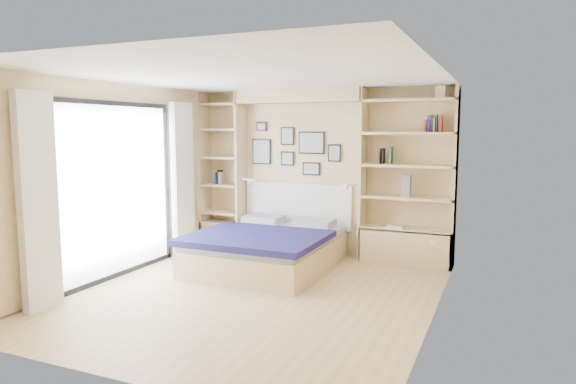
% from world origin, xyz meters
% --- Properties ---
extents(ground, '(4.50, 4.50, 0.00)m').
position_xyz_m(ground, '(0.00, 0.00, 0.00)').
color(ground, tan).
rests_on(ground, ground).
extents(room_shell, '(4.50, 4.50, 4.50)m').
position_xyz_m(room_shell, '(-0.39, 1.52, 1.08)').
color(room_shell, '#DDBC88').
rests_on(room_shell, ground).
extents(bed, '(1.76, 2.19, 1.07)m').
position_xyz_m(bed, '(-0.38, 1.14, 0.28)').
color(bed, '#CEB187').
rests_on(bed, ground).
extents(photo_gallery, '(1.48, 0.02, 0.82)m').
position_xyz_m(photo_gallery, '(-0.45, 2.22, 1.60)').
color(photo_gallery, black).
rests_on(photo_gallery, ground).
extents(reading_lamps, '(1.92, 0.12, 0.15)m').
position_xyz_m(reading_lamps, '(-0.30, 2.00, 1.10)').
color(reading_lamps, silver).
rests_on(reading_lamps, ground).
extents(shelf_decor, '(3.60, 0.23, 2.03)m').
position_xyz_m(shelf_decor, '(1.12, 2.07, 1.70)').
color(shelf_decor, '#A51E1E').
rests_on(shelf_decor, ground).
extents(deck, '(3.20, 4.00, 0.05)m').
position_xyz_m(deck, '(-3.60, 0.00, 0.00)').
color(deck, '#685D4D').
rests_on(deck, ground).
extents(deck_chair, '(0.42, 0.70, 0.70)m').
position_xyz_m(deck_chair, '(-3.46, 1.00, 0.33)').
color(deck_chair, tan).
rests_on(deck_chair, ground).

